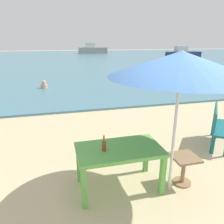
{
  "coord_description": "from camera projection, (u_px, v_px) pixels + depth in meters",
  "views": [
    {
      "loc": [
        -1.87,
        -2.32,
        2.43
      ],
      "look_at": [
        -0.48,
        3.0,
        0.6
      ],
      "focal_mm": 34.35,
      "sensor_mm": 36.0,
      "label": 1
    }
  ],
  "objects": [
    {
      "name": "ground_plane",
      "position": [
        190.0,
        205.0,
        3.34
      ],
      "size": [
        120.0,
        120.0,
        0.0
      ],
      "primitive_type": "plane",
      "color": "#C6B287"
    },
    {
      "name": "sea_water",
      "position": [
        68.0,
        58.0,
        30.88
      ],
      "size": [
        120.0,
        50.0,
        0.08
      ],
      "primitive_type": "cube",
      "color": "teal",
      "rests_on": "ground_plane"
    },
    {
      "name": "picnic_table_green",
      "position": [
        119.0,
        154.0,
        3.55
      ],
      "size": [
        1.4,
        0.8,
        0.76
      ],
      "color": "#60B24C",
      "rests_on": "ground_plane"
    },
    {
      "name": "beer_bottle_amber",
      "position": [
        104.0,
        145.0,
        3.4
      ],
      "size": [
        0.07,
        0.07,
        0.26
      ],
      "color": "brown",
      "rests_on": "picnic_table_green"
    },
    {
      "name": "patio_umbrella",
      "position": [
        181.0,
        64.0,
        3.02
      ],
      "size": [
        2.1,
        2.1,
        2.3
      ],
      "color": "silver",
      "rests_on": "ground_plane"
    },
    {
      "name": "side_table_wood",
      "position": [
        184.0,
        166.0,
        3.74
      ],
      "size": [
        0.44,
        0.44,
        0.54
      ],
      "color": "olive",
      "rests_on": "ground_plane"
    },
    {
      "name": "bench_teal_center",
      "position": [
        218.0,
        124.0,
        5.13
      ],
      "size": [
        1.04,
        1.15,
        0.95
      ],
      "color": "#196066",
      "rests_on": "ground_plane"
    },
    {
      "name": "swimmer_person",
      "position": [
        44.0,
        85.0,
        11.17
      ],
      "size": [
        0.34,
        0.34,
        0.41
      ],
      "color": "tan",
      "rests_on": "sea_water"
    },
    {
      "name": "boat_tanker",
      "position": [
        92.0,
        50.0,
        42.14
      ],
      "size": [
        5.54,
        1.51,
        2.01
      ],
      "color": "gray",
      "rests_on": "sea_water"
    },
    {
      "name": "boat_cargo_ship",
      "position": [
        183.0,
        54.0,
        28.9
      ],
      "size": [
        4.71,
        1.28,
        1.71
      ],
      "color": "navy",
      "rests_on": "sea_water"
    }
  ]
}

